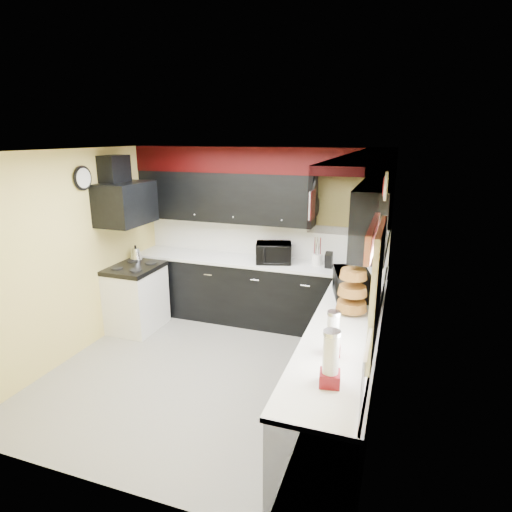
{
  "coord_description": "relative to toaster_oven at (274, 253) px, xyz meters",
  "views": [
    {
      "loc": [
        1.91,
        -4.0,
        2.65
      ],
      "look_at": [
        0.23,
        0.88,
        1.19
      ],
      "focal_mm": 30.0,
      "sensor_mm": 36.0,
      "label": 1
    }
  ],
  "objects": [
    {
      "name": "wall_left",
      "position": [
        -2.08,
        -1.47,
        0.17
      ],
      "size": [
        0.06,
        3.6,
        2.5
      ],
      "primitive_type": "cube",
      "color": "#E0C666",
      "rests_on": "ground"
    },
    {
      "name": "cab_back",
      "position": [
        -0.28,
        0.03,
        -0.63
      ],
      "size": [
        3.6,
        0.6,
        0.9
      ],
      "primitive_type": "cube",
      "color": "black",
      "rests_on": "ground"
    },
    {
      "name": "baskets",
      "position": [
        1.24,
        -1.42,
        0.1
      ],
      "size": [
        0.27,
        0.27,
        0.5
      ],
      "primitive_type": null,
      "color": "brown",
      "rests_on": "upper_right"
    },
    {
      "name": "splash_right",
      "position": [
        1.51,
        -1.47,
        0.11
      ],
      "size": [
        0.02,
        3.6,
        0.5
      ],
      "primitive_type": "cube",
      "color": "white",
      "rests_on": "counter_right"
    },
    {
      "name": "dispenser_a",
      "position": [
        1.2,
        -2.33,
        0.03
      ],
      "size": [
        0.14,
        0.14,
        0.33
      ],
      "primitive_type": null,
      "rotation": [
        0.0,
        0.0,
        0.21
      ],
      "color": "#5E110C",
      "rests_on": "counter_right"
    },
    {
      "name": "utensil_crock",
      "position": [
        0.59,
        0.08,
        -0.06
      ],
      "size": [
        0.17,
        0.17,
        0.15
      ],
      "primitive_type": "cylinder",
      "rotation": [
        0.0,
        0.0,
        0.22
      ],
      "color": "white",
      "rests_on": "counter_back"
    },
    {
      "name": "soffit_right",
      "position": [
        1.34,
        -1.65,
        1.25
      ],
      "size": [
        0.36,
        3.24,
        0.35
      ],
      "primitive_type": "cube",
      "color": "black",
      "rests_on": "wall_right"
    },
    {
      "name": "pan_top",
      "position": [
        0.54,
        0.08,
        0.92
      ],
      "size": [
        0.03,
        0.22,
        0.4
      ],
      "primitive_type": null,
      "color": "black",
      "rests_on": "upper_back"
    },
    {
      "name": "ground",
      "position": [
        -0.28,
        -1.47,
        -1.08
      ],
      "size": [
        3.6,
        3.6,
        0.0
      ],
      "primitive_type": "plane",
      "color": "gray",
      "rests_on": "ground"
    },
    {
      "name": "window",
      "position": [
        1.5,
        -2.37,
        0.47
      ],
      "size": [
        0.03,
        0.86,
        0.96
      ],
      "primitive_type": null,
      "color": "white",
      "rests_on": "wall_right"
    },
    {
      "name": "clock",
      "position": [
        -2.05,
        -1.22,
        1.07
      ],
      "size": [
        0.03,
        0.3,
        0.3
      ],
      "primitive_type": null,
      "color": "black",
      "rests_on": "wall_left"
    },
    {
      "name": "hood",
      "position": [
        -1.83,
        -0.72,
        0.7
      ],
      "size": [
        0.5,
        0.78,
        0.55
      ],
      "primitive_type": "cube",
      "color": "black",
      "rests_on": "wall_left"
    },
    {
      "name": "cab_right",
      "position": [
        1.22,
        -1.77,
        -0.63
      ],
      "size": [
        0.6,
        3.0,
        0.9
      ],
      "primitive_type": "cube",
      "color": "black",
      "rests_on": "ground"
    },
    {
      "name": "hood_duct",
      "position": [
        -1.96,
        -0.72,
        1.12
      ],
      "size": [
        0.24,
        0.4,
        0.4
      ],
      "primitive_type": "cube",
      "color": "black",
      "rests_on": "wall_left"
    },
    {
      "name": "wall_right",
      "position": [
        1.52,
        -1.47,
        0.17
      ],
      "size": [
        0.06,
        3.6,
        2.5
      ],
      "primitive_type": "cube",
      "color": "#E0C666",
      "rests_on": "ground"
    },
    {
      "name": "counter_right",
      "position": [
        1.22,
        -1.77,
        -0.16
      ],
      "size": [
        0.64,
        3.02,
        0.04
      ],
      "primitive_type": "cube",
      "color": "white",
      "rests_on": "cab_right"
    },
    {
      "name": "deco_plate",
      "position": [
        1.49,
        -1.82,
        1.17
      ],
      "size": [
        0.03,
        0.24,
        0.24
      ],
      "primitive_type": null,
      "color": "white",
      "rests_on": "wall_right"
    },
    {
      "name": "pan_low",
      "position": [
        0.54,
        0.21,
        0.64
      ],
      "size": [
        0.03,
        0.24,
        0.42
      ],
      "primitive_type": null,
      "color": "black",
      "rests_on": "upper_back"
    },
    {
      "name": "valance",
      "position": [
        1.45,
        -2.37,
        0.87
      ],
      "size": [
        0.04,
        0.88,
        0.2
      ],
      "primitive_type": "cube",
      "color": "red",
      "rests_on": "wall_right"
    },
    {
      "name": "cooktop",
      "position": [
        -1.78,
        -0.72,
        -0.19
      ],
      "size": [
        0.62,
        0.77,
        0.06
      ],
      "primitive_type": "cube",
      "color": "black",
      "rests_on": "stove"
    },
    {
      "name": "ceiling",
      "position": [
        -0.28,
        -1.47,
        1.42
      ],
      "size": [
        3.6,
        3.6,
        0.06
      ],
      "primitive_type": "cube",
      "color": "white",
      "rests_on": "wall_back"
    },
    {
      "name": "cut_board",
      "position": [
        0.55,
        -0.17,
        0.72
      ],
      "size": [
        0.03,
        0.26,
        0.35
      ],
      "primitive_type": "cube",
      "color": "white",
      "rests_on": "upper_back"
    },
    {
      "name": "splash_back",
      "position": [
        -0.28,
        0.32,
        0.11
      ],
      "size": [
        3.6,
        0.02,
        0.5
      ],
      "primitive_type": "cube",
      "color": "white",
      "rests_on": "counter_back"
    },
    {
      "name": "dispenser_b",
      "position": [
        1.25,
        -2.77,
        0.06
      ],
      "size": [
        0.16,
        0.16,
        0.39
      ],
      "primitive_type": null,
      "rotation": [
        0.0,
        0.0,
        0.15
      ],
      "color": "#710509",
      "rests_on": "counter_right"
    },
    {
      "name": "upper_back",
      "position": [
        -0.78,
        0.15,
        0.72
      ],
      "size": [
        2.6,
        0.35,
        0.7
      ],
      "primitive_type": "cube",
      "color": "black",
      "rests_on": "wall_back"
    },
    {
      "name": "toaster_oven",
      "position": [
        0.0,
        0.0,
        0.0
      ],
      "size": [
        0.57,
        0.52,
        0.28
      ],
      "primitive_type": "imported",
      "rotation": [
        0.0,
        0.0,
        0.28
      ],
      "color": "black",
      "rests_on": "counter_back"
    },
    {
      "name": "wall_back",
      "position": [
        -0.28,
        0.33,
        0.17
      ],
      "size": [
        3.6,
        0.06,
        2.5
      ],
      "primitive_type": "cube",
      "color": "#E0C666",
      "rests_on": "ground"
    },
    {
      "name": "soffit_back",
      "position": [
        -0.28,
        0.15,
        1.25
      ],
      "size": [
        3.6,
        0.36,
        0.35
      ],
      "primitive_type": "cube",
      "color": "black",
      "rests_on": "wall_back"
    },
    {
      "name": "knife_block",
      "position": [
        0.77,
        -0.0,
        -0.03
      ],
      "size": [
        0.1,
        0.14,
        0.21
      ],
      "primitive_type": "cube",
      "rotation": [
        0.0,
        0.0,
        0.04
      ],
      "color": "black",
      "rests_on": "counter_back"
    },
    {
      "name": "counter_back",
      "position": [
        -0.28,
        0.03,
        -0.16
      ],
      "size": [
        3.62,
        0.64,
        0.04
      ],
      "primitive_type": "cube",
      "color": "white",
      "rests_on": "cab_back"
    },
    {
      "name": "kettle",
      "position": [
        -1.94,
        -0.43,
        -0.08
      ],
      "size": [
        0.18,
        0.18,
        0.16
      ],
      "primitive_type": null,
      "rotation": [
        0.0,
        0.0,
        -0.01
      ],
      "color": "#A4A4A9",
      "rests_on": "cooktop"
    },
    {
      "name": "upper_right",
      "position": [
        1.34,
        -0.57,
        0.72
      ],
      "size": [
        0.35,
        1.8,
        0.7
      ],
      "primitive_type": "cube",
      "color": "black",
      "rests_on": "wall_right"
    },
    {
      "name": "stove",
      "position": [
        -1.78,
        -0.72,
        -0.65
      ],
      "size": [
        0.6,
        0.75,
        0.86
      ],
      "primitive_type": "cube",
      "color": "white",
      "rests_on": "ground"
    },
    {
      "name": "pan_mid",
      "position": [
        0.54,
        -0.05,
        0.67
      ],
      "size": [
        0.03,
        0.28,
        0.46
      ],
      "primitive_type": null,
      "color": "black",
      "rests_on": "upper_back"
    },
    {
      "name": "microwave",
      "position": [
        1.18,
        -0.98,
        0.01
      ],
      "size": [
        0.48,
        0.6,
        0.29
      ],
      "primitive_type": "imported",
      "rotation": [
        0.0,
        0.0,
        1.83
      ],
      "color": "black",
      "rests_on": "counter_right"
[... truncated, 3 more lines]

